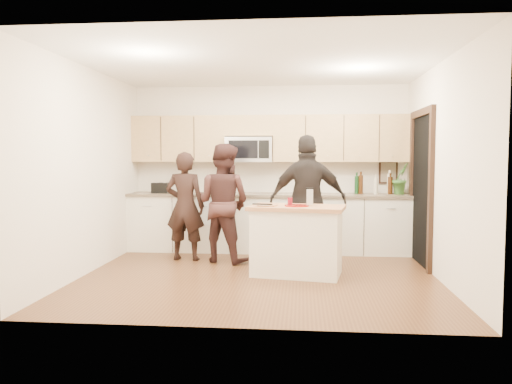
# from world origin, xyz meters

# --- Properties ---
(floor) EXTENTS (4.50, 4.50, 0.00)m
(floor) POSITION_xyz_m (0.00, 0.00, 0.00)
(floor) COLOR brown
(floor) RESTS_ON ground
(room_shell) EXTENTS (4.52, 4.02, 2.71)m
(room_shell) POSITION_xyz_m (0.00, 0.00, 1.73)
(room_shell) COLOR silver
(room_shell) RESTS_ON ground
(back_cabinetry) EXTENTS (4.50, 0.66, 0.94)m
(back_cabinetry) POSITION_xyz_m (0.00, 1.69, 0.47)
(back_cabinetry) COLOR white
(back_cabinetry) RESTS_ON ground
(upper_cabinetry) EXTENTS (4.50, 0.33, 0.75)m
(upper_cabinetry) POSITION_xyz_m (0.03, 1.83, 1.84)
(upper_cabinetry) COLOR tan
(upper_cabinetry) RESTS_ON ground
(microwave) EXTENTS (0.76, 0.41, 0.40)m
(microwave) POSITION_xyz_m (-0.31, 1.80, 1.65)
(microwave) COLOR silver
(microwave) RESTS_ON ground
(doorway) EXTENTS (0.06, 1.25, 2.20)m
(doorway) POSITION_xyz_m (2.23, 0.90, 1.16)
(doorway) COLOR black
(doorway) RESTS_ON ground
(framed_picture) EXTENTS (0.30, 0.03, 0.38)m
(framed_picture) POSITION_xyz_m (1.95, 1.98, 1.28)
(framed_picture) COLOR black
(framed_picture) RESTS_ON ground
(dish_towel) EXTENTS (0.34, 0.60, 0.48)m
(dish_towel) POSITION_xyz_m (-0.95, 1.50, 0.80)
(dish_towel) COLOR white
(dish_towel) RESTS_ON ground
(island) EXTENTS (1.30, 0.90, 0.90)m
(island) POSITION_xyz_m (0.49, 0.10, 0.45)
(island) COLOR white
(island) RESTS_ON ground
(red_plate) EXTENTS (0.31, 0.31, 0.02)m
(red_plate) POSITION_xyz_m (0.48, 0.04, 0.91)
(red_plate) COLOR maroon
(red_plate) RESTS_ON island
(box_grater) EXTENTS (0.10, 0.06, 0.22)m
(box_grater) POSITION_xyz_m (0.65, 0.09, 1.03)
(box_grater) COLOR silver
(box_grater) RESTS_ON red_plate
(drink_glass) EXTENTS (0.06, 0.06, 0.11)m
(drink_glass) POSITION_xyz_m (0.40, 0.08, 0.95)
(drink_glass) COLOR maroon
(drink_glass) RESTS_ON island
(cutting_board) EXTENTS (0.25, 0.21, 0.02)m
(cutting_board) POSITION_xyz_m (0.11, 0.02, 0.91)
(cutting_board) COLOR #A77145
(cutting_board) RESTS_ON island
(tongs) EXTENTS (0.26, 0.07, 0.02)m
(tongs) POSITION_xyz_m (0.04, 0.03, 0.92)
(tongs) COLOR black
(tongs) RESTS_ON cutting_board
(knife) EXTENTS (0.19, 0.05, 0.01)m
(knife) POSITION_xyz_m (0.04, -0.07, 0.92)
(knife) COLOR silver
(knife) RESTS_ON cutting_board
(toaster) EXTENTS (0.27, 0.23, 0.17)m
(toaster) POSITION_xyz_m (-1.76, 1.67, 1.02)
(toaster) COLOR black
(toaster) RESTS_ON back_cabinetry
(bottle_cluster) EXTENTS (0.59, 0.16, 0.38)m
(bottle_cluster) POSITION_xyz_m (1.73, 1.74, 1.11)
(bottle_cluster) COLOR black
(bottle_cluster) RESTS_ON back_cabinetry
(orchid) EXTENTS (0.35, 0.35, 0.50)m
(orchid) POSITION_xyz_m (2.10, 1.72, 1.19)
(orchid) COLOR #396B2A
(orchid) RESTS_ON back_cabinetry
(woman_left) EXTENTS (0.61, 0.42, 1.61)m
(woman_left) POSITION_xyz_m (-1.17, 0.89, 0.80)
(woman_left) COLOR black
(woman_left) RESTS_ON ground
(woman_center) EXTENTS (1.02, 0.92, 1.72)m
(woman_center) POSITION_xyz_m (-0.59, 0.83, 0.86)
(woman_center) COLOR #321B19
(woman_center) RESTS_ON ground
(woman_right) EXTENTS (1.12, 0.57, 1.84)m
(woman_right) POSITION_xyz_m (0.63, 0.65, 0.92)
(woman_right) COLOR black
(woman_right) RESTS_ON ground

